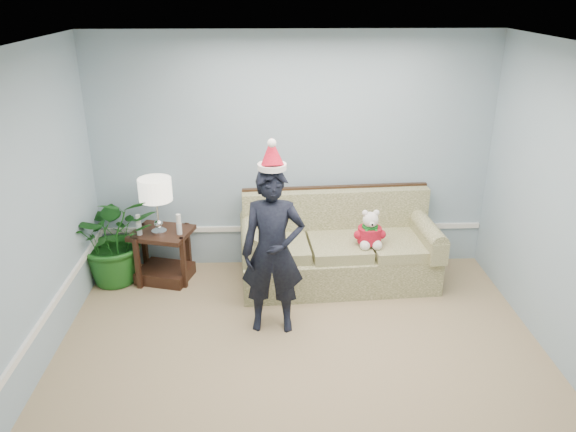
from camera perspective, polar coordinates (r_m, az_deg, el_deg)
The scene contains 10 objects.
room_shell at distance 4.02m, azimuth 2.03°, elevation -3.71°, with size 4.54×5.04×2.74m.
wainscot_trim at distance 5.54m, azimuth -11.28°, elevation -6.82°, with size 4.49×4.99×0.06m.
sofa at distance 6.34m, azimuth 5.03°, elevation -3.52°, with size 2.19×1.05×1.00m.
side_table at distance 6.51m, azimuth -12.47°, elevation -4.43°, with size 0.73×0.66×0.60m.
table_lamp at distance 6.14m, azimuth -13.32°, elevation 2.40°, with size 0.35×0.35×0.63m.
candle_pair at distance 6.24m, azimuth -12.98°, elevation -0.93°, with size 0.49×0.06×0.23m.
houseplant at distance 6.49m, azimuth -17.16°, elevation -2.11°, with size 0.96×0.83×1.06m, color #1A591A.
man at distance 5.24m, azimuth -1.54°, elevation -3.65°, with size 0.59×0.39×1.63m, color black.
santa_hat at distance 4.92m, azimuth -1.65°, elevation 6.24°, with size 0.28×0.31×0.30m.
teddy_bear at distance 6.04m, azimuth 8.30°, elevation -1.70°, with size 0.26×0.29×0.41m.
Camera 1 is at (-0.27, -3.60, 3.12)m, focal length 35.00 mm.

